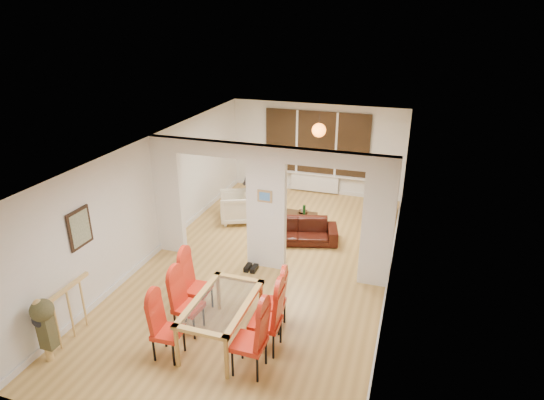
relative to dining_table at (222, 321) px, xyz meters
The scene contains 24 objects.
floor 2.49m from the dining_table, 91.92° to the left, with size 5.00×9.00×0.01m, color tan.
room_walls 2.63m from the dining_table, 91.92° to the left, with size 5.00×9.00×2.60m, color silver, non-canonical shape.
divider_wall 2.63m from the dining_table, 91.92° to the left, with size 5.00×0.18×2.60m, color white.
bay_window_blinds 7.00m from the dining_table, 90.69° to the left, with size 3.00×0.08×1.80m, color black.
radiator 6.87m from the dining_table, 90.69° to the left, with size 1.40×0.08×0.50m, color white.
pendant_light 6.04m from the dining_table, 87.84° to the left, with size 0.36×0.36×0.36m, color orange.
stair_newel 2.45m from the dining_table, 162.50° to the right, with size 0.40×1.20×1.10m, color tan, non-canonical shape.
wall_poster 2.83m from the dining_table, behind, with size 0.04×0.52×0.67m, color gray.
pillar_photo 2.67m from the dining_table, 92.00° to the left, with size 0.30×0.03×0.25m, color #4C8CD8.
dining_table is the anchor object (origin of this frame).
dining_chair_la 0.87m from the dining_table, 136.94° to the right, with size 0.41×0.41×1.03m, color red, non-canonical shape.
dining_chair_lb 0.64m from the dining_table, behind, with size 0.42×0.42×1.06m, color red, non-canonical shape.
dining_chair_lc 0.93m from the dining_table, 141.45° to the left, with size 0.44×0.44×1.11m, color red, non-canonical shape.
dining_chair_ra 0.84m from the dining_table, 36.84° to the right, with size 0.46×0.46×1.15m, color red, non-canonical shape.
dining_chair_rb 0.75m from the dining_table, ahead, with size 0.46×0.46×1.15m, color red, non-canonical shape.
dining_chair_rc 0.88m from the dining_table, 41.36° to the left, with size 0.42×0.42×1.05m, color red, non-canonical shape.
sofa 3.73m from the dining_table, 86.12° to the left, with size 1.81×0.71×0.53m, color black.
armchair 4.57m from the dining_table, 109.24° to the left, with size 0.84×0.81×0.76m, color white.
person 4.82m from the dining_table, 105.02° to the left, with size 0.38×0.58×1.60m, color black.
television 6.02m from the dining_table, 71.81° to the left, with size 0.14×1.05×0.60m, color black.
coffee_table 4.72m from the dining_table, 90.58° to the left, with size 0.99×0.49×0.23m, color #372412, non-canonical shape.
bottle 4.70m from the dining_table, 88.16° to the left, with size 0.07×0.07×0.28m, color #143F19.
bowl 4.82m from the dining_table, 88.95° to the left, with size 0.23×0.23×0.06m, color #372412.
shoes 2.21m from the dining_table, 98.45° to the left, with size 0.24×0.26×0.10m, color black, non-canonical shape.
Camera 1 is at (2.69, -7.87, 4.92)m, focal length 30.00 mm.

